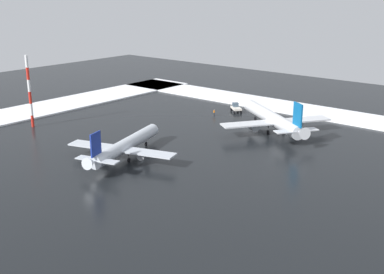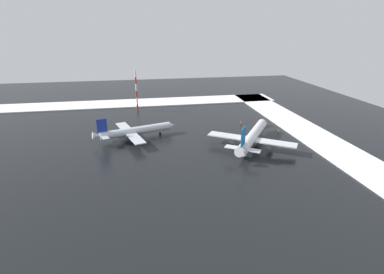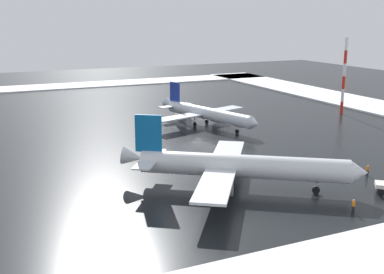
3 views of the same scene
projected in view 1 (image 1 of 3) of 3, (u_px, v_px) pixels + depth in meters
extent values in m
plane|color=black|center=(102.00, 167.00, 94.14)|extent=(240.00, 240.00, 0.00)
cube|color=white|center=(276.00, 105.00, 143.39)|extent=(14.00, 116.00, 0.40)
cylinder|color=silver|center=(271.00, 118.00, 117.41)|extent=(18.25, 24.65, 3.14)
cone|color=silver|center=(248.00, 104.00, 131.16)|extent=(3.72, 3.52, 2.98)
cone|color=silver|center=(302.00, 133.00, 103.32)|extent=(4.07, 4.23, 3.06)
cube|color=silver|center=(247.00, 124.00, 112.95)|extent=(12.21, 10.14, 0.33)
cylinder|color=gray|center=(253.00, 127.00, 114.13)|extent=(3.30, 3.64, 1.85)
cube|color=silver|center=(305.00, 120.00, 116.94)|extent=(12.21, 10.14, 0.33)
cylinder|color=gray|center=(297.00, 123.00, 117.15)|extent=(3.30, 3.64, 1.85)
cube|color=#0C5999|center=(298.00, 115.00, 104.35)|extent=(2.36, 3.24, 5.17)
cube|color=silver|center=(285.00, 131.00, 104.86)|extent=(5.02, 4.49, 0.22)
cube|color=silver|center=(308.00, 130.00, 106.31)|extent=(5.02, 4.49, 0.22)
cylinder|color=black|center=(255.00, 114.00, 126.73)|extent=(0.22, 0.22, 0.65)
cylinder|color=black|center=(255.00, 119.00, 127.12)|extent=(0.84, 1.02, 1.02)
cylinder|color=black|center=(268.00, 127.00, 114.73)|extent=(0.22, 0.22, 0.65)
cylinder|color=black|center=(268.00, 132.00, 115.13)|extent=(0.84, 1.02, 1.02)
cylinder|color=black|center=(284.00, 126.00, 115.81)|extent=(0.22, 0.22, 0.65)
cylinder|color=black|center=(283.00, 131.00, 116.20)|extent=(0.84, 1.02, 1.02)
cylinder|color=silver|center=(127.00, 145.00, 98.72)|extent=(23.50, 9.63, 2.69)
cone|color=silver|center=(155.00, 129.00, 110.06)|extent=(2.58, 3.01, 2.56)
cone|color=silver|center=(91.00, 163.00, 87.10)|extent=(3.38, 3.03, 2.62)
cube|color=silver|center=(94.00, 145.00, 99.05)|extent=(6.39, 10.87, 0.29)
cylinder|color=gray|center=(101.00, 149.00, 99.06)|extent=(3.04, 2.31, 1.58)
cube|color=silver|center=(150.00, 153.00, 94.33)|extent=(6.39, 10.87, 0.29)
cylinder|color=gray|center=(144.00, 155.00, 95.49)|extent=(3.04, 2.31, 1.58)
cube|color=navy|center=(96.00, 144.00, 87.92)|extent=(3.11, 1.21, 4.44)
cube|color=silver|center=(86.00, 158.00, 89.83)|extent=(3.10, 4.24, 0.19)
cube|color=silver|center=(108.00, 161.00, 88.10)|extent=(3.10, 4.24, 0.19)
cylinder|color=black|center=(146.00, 139.00, 106.42)|extent=(0.19, 0.19, 0.55)
cylinder|color=black|center=(146.00, 144.00, 106.76)|extent=(0.91, 0.52, 0.87)
cylinder|color=black|center=(114.00, 152.00, 97.61)|extent=(0.19, 0.19, 0.55)
cylinder|color=black|center=(114.00, 158.00, 97.94)|extent=(0.91, 0.52, 0.87)
cylinder|color=black|center=(129.00, 155.00, 96.34)|extent=(0.19, 0.19, 0.55)
cylinder|color=black|center=(129.00, 160.00, 96.68)|extent=(0.91, 0.52, 0.87)
cube|color=silver|center=(236.00, 108.00, 135.72)|extent=(4.66, 4.93, 0.50)
cube|color=#3F5160|center=(235.00, 105.00, 136.35)|extent=(2.05, 2.04, 1.10)
cylinder|color=black|center=(231.00, 109.00, 137.28)|extent=(0.83, 0.89, 0.90)
cylinder|color=black|center=(238.00, 109.00, 137.61)|extent=(0.83, 0.89, 0.90)
cylinder|color=black|center=(234.00, 112.00, 134.25)|extent=(0.83, 0.89, 0.90)
cylinder|color=black|center=(241.00, 112.00, 134.58)|extent=(0.83, 0.89, 0.90)
cylinder|color=black|center=(278.00, 130.00, 117.18)|extent=(0.16, 0.16, 0.85)
cylinder|color=black|center=(278.00, 130.00, 116.99)|extent=(0.16, 0.16, 0.85)
cylinder|color=orange|center=(278.00, 127.00, 116.87)|extent=(0.36, 0.36, 0.62)
sphere|color=tan|center=(279.00, 126.00, 116.74)|extent=(0.24, 0.24, 0.24)
cylinder|color=black|center=(270.00, 114.00, 132.18)|extent=(0.16, 0.16, 0.85)
cylinder|color=black|center=(269.00, 114.00, 132.35)|extent=(0.16, 0.16, 0.85)
cylinder|color=orange|center=(269.00, 111.00, 132.05)|extent=(0.36, 0.36, 0.62)
sphere|color=tan|center=(270.00, 110.00, 131.92)|extent=(0.24, 0.24, 0.24)
cylinder|color=black|center=(214.00, 114.00, 132.23)|extent=(0.16, 0.16, 0.85)
cylinder|color=black|center=(214.00, 114.00, 132.05)|extent=(0.16, 0.16, 0.85)
cylinder|color=orange|center=(214.00, 112.00, 131.93)|extent=(0.36, 0.36, 0.62)
sphere|color=tan|center=(214.00, 110.00, 131.80)|extent=(0.24, 0.24, 0.24)
cylinder|color=red|center=(33.00, 121.00, 121.11)|extent=(0.70, 0.70, 3.01)
cylinder|color=white|center=(31.00, 109.00, 120.22)|extent=(0.70, 0.70, 3.01)
cylinder|color=red|center=(30.00, 98.00, 119.33)|extent=(0.70, 0.70, 3.01)
cylinder|color=white|center=(29.00, 86.00, 118.45)|extent=(0.70, 0.70, 3.01)
cylinder|color=red|center=(28.00, 74.00, 117.56)|extent=(0.70, 0.70, 3.01)
cylinder|color=white|center=(27.00, 61.00, 116.67)|extent=(0.70, 0.70, 3.01)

